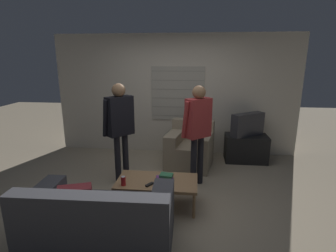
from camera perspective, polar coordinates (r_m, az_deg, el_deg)
ground_plane at (r=4.16m, az=-0.93°, el=-14.94°), size 16.00×16.00×0.00m
wall_back at (r=5.69m, az=1.58°, el=6.76°), size 5.20×0.08×2.55m
couch_blue at (r=3.19m, az=-14.85°, el=-19.31°), size 1.65×0.92×0.78m
armchair_beige at (r=5.15m, az=4.82°, el=-4.78°), size 0.97×0.96×0.86m
coffee_table at (r=3.77m, az=-2.40°, el=-12.21°), size 1.13×0.59×0.39m
tv_stand at (r=5.58m, az=16.58°, el=-4.65°), size 0.83×0.48×0.54m
tv at (r=5.44m, az=16.93°, el=0.32°), size 0.70×0.57×0.45m
person_left_standing at (r=4.30m, az=-10.48°, el=1.01°), size 0.49×0.78×1.67m
person_right_standing at (r=4.18m, az=6.46°, el=0.51°), size 0.49×0.79×1.65m
book_stack at (r=3.80m, az=-0.54°, el=-10.89°), size 0.26×0.18×0.06m
soda_can at (r=3.65m, az=-9.70°, el=-11.68°), size 0.07×0.07×0.13m
spare_remote at (r=3.62m, az=-4.04°, el=-12.58°), size 0.11×0.13×0.02m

